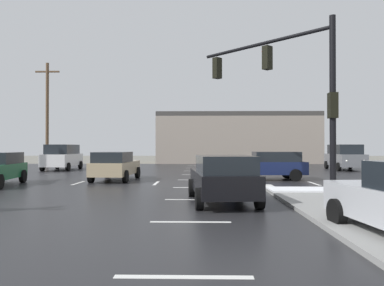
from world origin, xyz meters
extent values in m
plane|color=slate|center=(0.00, 0.00, 0.00)|extent=(120.00, 120.00, 0.00)
cube|color=#232326|center=(0.00, 0.00, 0.01)|extent=(44.00, 44.00, 0.02)
cube|color=white|center=(5.00, -4.00, 0.17)|extent=(4.00, 1.60, 0.06)
cube|color=silver|center=(0.00, -14.00, 0.02)|extent=(2.00, 0.15, 0.01)
cube|color=silver|center=(0.00, -10.00, 0.02)|extent=(2.00, 0.15, 0.01)
cube|color=silver|center=(0.00, -6.00, 0.02)|extent=(2.00, 0.15, 0.01)
cube|color=silver|center=(0.00, -2.00, 0.02)|extent=(2.00, 0.15, 0.01)
cube|color=silver|center=(0.00, 2.00, 0.02)|extent=(2.00, 0.15, 0.01)
cube|color=silver|center=(0.00, 6.00, 0.02)|extent=(2.00, 0.15, 0.01)
cube|color=silver|center=(0.00, 10.00, 0.02)|extent=(2.00, 0.15, 0.01)
cube|color=silver|center=(0.00, 14.00, 0.02)|extent=(2.00, 0.15, 0.01)
cube|color=silver|center=(0.00, 18.00, 0.02)|extent=(2.00, 0.15, 0.01)
cube|color=silver|center=(-10.00, 0.00, 0.02)|extent=(0.15, 2.00, 0.01)
cube|color=silver|center=(-6.00, 0.00, 0.02)|extent=(0.15, 2.00, 0.01)
cube|color=silver|center=(-2.00, 0.00, 0.02)|extent=(0.15, 2.00, 0.01)
cube|color=silver|center=(2.00, 0.00, 0.02)|extent=(0.15, 2.00, 0.01)
cube|color=silver|center=(6.00, 0.00, 0.02)|extent=(0.15, 2.00, 0.01)
cube|color=silver|center=(3.50, -4.00, 0.02)|extent=(0.45, 7.00, 0.01)
cylinder|color=black|center=(4.92, -5.88, 3.33)|extent=(0.22, 0.22, 6.39)
cylinder|color=black|center=(2.75, -3.64, 6.13)|extent=(4.42, 4.58, 0.14)
cube|color=black|center=(2.97, -3.87, 5.50)|extent=(0.45, 0.45, 0.95)
sphere|color=red|center=(2.86, -3.75, 5.79)|extent=(0.20, 0.20, 0.20)
cube|color=black|center=(1.02, -1.85, 5.50)|extent=(0.45, 0.45, 0.95)
sphere|color=red|center=(0.91, -1.74, 5.79)|extent=(0.20, 0.20, 0.20)
cube|color=black|center=(4.92, -5.88, 3.34)|extent=(0.28, 0.36, 0.90)
cube|color=gray|center=(4.48, 25.69, 2.61)|extent=(18.08, 8.00, 5.21)
cube|color=#3F3D3A|center=(4.48, 25.69, 5.46)|extent=(18.08, 8.00, 0.50)
cylinder|color=black|center=(-8.93, 0.17, 0.35)|extent=(0.30, 0.68, 0.66)
cube|color=black|center=(0.96, -6.58, 0.70)|extent=(2.21, 4.65, 0.70)
cube|color=black|center=(1.03, -7.25, 1.33)|extent=(1.88, 2.62, 0.55)
cylinder|color=black|center=(-0.08, -5.14, 0.35)|extent=(0.28, 0.68, 0.66)
cylinder|color=black|center=(1.72, -4.97, 0.35)|extent=(0.28, 0.68, 0.66)
cylinder|color=black|center=(0.21, -8.19, 0.35)|extent=(0.28, 0.68, 0.66)
cylinder|color=black|center=(2.00, -8.02, 0.35)|extent=(0.28, 0.68, 0.66)
sphere|color=white|center=(0.18, -4.44, 0.70)|extent=(0.18, 0.18, 0.18)
sphere|color=white|center=(1.33, -4.33, 0.70)|extent=(0.18, 0.18, 0.18)
cylinder|color=black|center=(3.40, -10.53, 0.35)|extent=(0.29, 0.68, 0.66)
sphere|color=white|center=(3.65, -9.83, 0.70)|extent=(0.18, 0.18, 0.18)
sphere|color=white|center=(4.80, -9.72, 0.70)|extent=(0.18, 0.18, 0.18)
cube|color=slate|center=(11.83, 11.48, 0.82)|extent=(2.16, 4.88, 0.95)
cube|color=black|center=(11.83, 11.48, 1.67)|extent=(1.94, 3.44, 0.75)
cylinder|color=black|center=(12.73, 9.81, 0.35)|extent=(0.25, 0.67, 0.66)
cylinder|color=black|center=(10.78, 9.89, 0.35)|extent=(0.25, 0.67, 0.66)
cylinder|color=black|center=(12.87, 13.07, 0.35)|extent=(0.25, 0.67, 0.66)
cylinder|color=black|center=(10.93, 13.16, 0.35)|extent=(0.25, 0.67, 0.66)
sphere|color=white|center=(12.34, 9.11, 0.82)|extent=(0.18, 0.18, 0.18)
sphere|color=white|center=(11.10, 9.16, 0.82)|extent=(0.18, 0.18, 0.18)
cube|color=tan|center=(-4.44, 1.70, 0.70)|extent=(1.98, 4.57, 0.70)
cube|color=black|center=(-4.46, 1.03, 1.33)|extent=(1.75, 2.54, 0.55)
cylinder|color=black|center=(-5.28, 3.27, 0.35)|extent=(0.25, 0.67, 0.66)
cylinder|color=black|center=(-3.48, 3.20, 0.35)|extent=(0.25, 0.67, 0.66)
cylinder|color=black|center=(-5.40, 0.21, 0.35)|extent=(0.25, 0.67, 0.66)
cylinder|color=black|center=(-3.60, 0.14, 0.35)|extent=(0.25, 0.67, 0.66)
sphere|color=white|center=(-4.93, 3.92, 0.70)|extent=(0.18, 0.18, 0.18)
sphere|color=white|center=(-3.77, 3.88, 0.70)|extent=(0.18, 0.18, 0.18)
cube|color=#141E47|center=(3.83, 2.12, 0.70)|extent=(4.54, 1.90, 0.70)
cube|color=black|center=(4.50, 2.14, 1.33)|extent=(2.51, 1.71, 0.55)
cylinder|color=black|center=(2.32, 1.19, 0.35)|extent=(0.66, 0.23, 0.66)
cylinder|color=black|center=(2.28, 2.99, 0.35)|extent=(0.66, 0.23, 0.66)
cylinder|color=black|center=(5.37, 1.25, 0.35)|extent=(0.66, 0.23, 0.66)
cylinder|color=black|center=(5.34, 3.05, 0.35)|extent=(0.66, 0.23, 0.66)
sphere|color=white|center=(1.64, 1.50, 0.70)|extent=(0.18, 0.18, 0.18)
sphere|color=white|center=(1.61, 2.65, 0.70)|extent=(0.18, 0.18, 0.18)
cube|color=white|center=(-10.83, 11.09, 0.82)|extent=(2.06, 4.84, 0.95)
cube|color=black|center=(-10.83, 11.09, 1.67)|extent=(1.87, 3.40, 0.75)
cylinder|color=black|center=(-11.85, 12.70, 0.35)|extent=(0.24, 0.67, 0.66)
cylinder|color=black|center=(-9.90, 12.75, 0.35)|extent=(0.24, 0.67, 0.66)
cylinder|color=black|center=(-11.77, 9.44, 0.35)|extent=(0.24, 0.67, 0.66)
cylinder|color=black|center=(-9.82, 9.48, 0.35)|extent=(0.24, 0.67, 0.66)
sphere|color=white|center=(-11.51, 13.43, 0.82)|extent=(0.18, 0.18, 0.18)
sphere|color=white|center=(-10.27, 13.46, 0.82)|extent=(0.18, 0.18, 0.18)
cylinder|color=brown|center=(-13.76, 15.27, 4.78)|extent=(0.28, 0.28, 9.56)
cube|color=brown|center=(-13.76, 15.27, 8.76)|extent=(2.20, 0.14, 0.14)
camera|label=1|loc=(0.24, -19.48, 1.89)|focal=35.90mm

